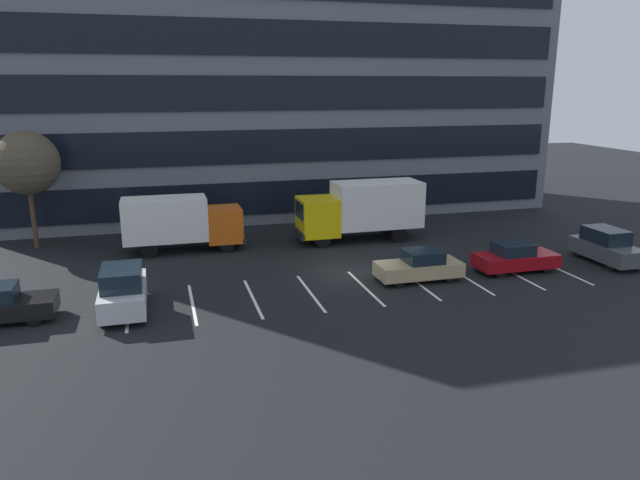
# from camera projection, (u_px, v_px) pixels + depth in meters

# --- Properties ---
(ground_plane) EXTENTS (120.00, 120.00, 0.00)m
(ground_plane) POSITION_uv_depth(u_px,v_px,m) (349.00, 273.00, 31.97)
(ground_plane) COLOR black
(office_building) EXTENTS (41.26, 11.34, 21.60)m
(office_building) POSITION_uv_depth(u_px,v_px,m) (278.00, 70.00, 45.99)
(office_building) COLOR slate
(office_building) RESTS_ON ground_plane
(lot_markings) EXTENTS (22.54, 5.40, 0.01)m
(lot_markings) POSITION_uv_depth(u_px,v_px,m) (365.00, 288.00, 29.60)
(lot_markings) COLOR silver
(lot_markings) RESTS_ON ground_plane
(box_truck_orange) EXTENTS (7.09, 2.35, 3.29)m
(box_truck_orange) POSITION_uv_depth(u_px,v_px,m) (180.00, 221.00, 35.70)
(box_truck_orange) COLOR #D85914
(box_truck_orange) RESTS_ON ground_plane
(box_truck_yellow) EXTENTS (8.07, 2.67, 3.74)m
(box_truck_yellow) POSITION_uv_depth(u_px,v_px,m) (362.00, 208.00, 38.22)
(box_truck_yellow) COLOR yellow
(box_truck_yellow) RESTS_ON ground_plane
(suv_silver) EXTENTS (1.94, 4.57, 2.07)m
(suv_silver) POSITION_uv_depth(u_px,v_px,m) (123.00, 290.00, 26.28)
(suv_silver) COLOR silver
(suv_silver) RESTS_ON ground_plane
(suv_charcoal) EXTENTS (1.82, 4.29, 1.94)m
(suv_charcoal) POSITION_uv_depth(u_px,v_px,m) (606.00, 246.00, 33.60)
(suv_charcoal) COLOR #474C51
(suv_charcoal) RESTS_ON ground_plane
(sedan_maroon) EXTENTS (4.41, 1.85, 1.58)m
(sedan_maroon) POSITION_uv_depth(u_px,v_px,m) (515.00, 258.00, 32.08)
(sedan_maroon) COLOR maroon
(sedan_maroon) RESTS_ON ground_plane
(sedan_tan) EXTENTS (4.37, 1.83, 1.57)m
(sedan_tan) POSITION_uv_depth(u_px,v_px,m) (419.00, 266.00, 30.60)
(sedan_tan) COLOR tan
(sedan_tan) RESTS_ON ground_plane
(bare_tree) EXTENTS (3.81, 3.81, 7.14)m
(bare_tree) POSITION_uv_depth(u_px,v_px,m) (27.00, 163.00, 35.52)
(bare_tree) COLOR #473323
(bare_tree) RESTS_ON ground_plane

